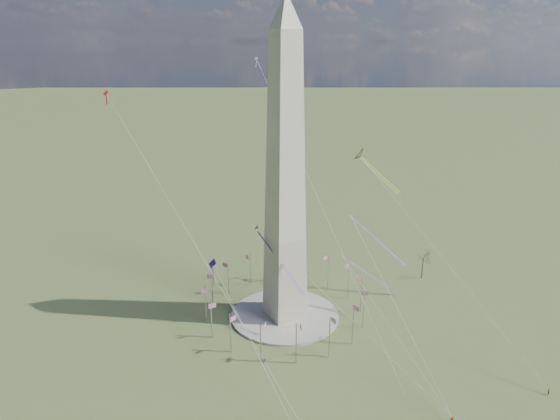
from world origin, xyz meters
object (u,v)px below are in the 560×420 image
person_east (548,392)px  kite_delta_black (362,157)px  tree_near (424,256)px  washington_monument (285,178)px

person_east → kite_delta_black: 89.76m
tree_near → kite_delta_black: size_ratio=0.75×
washington_monument → tree_near: bearing=-1.2°
washington_monument → person_east: 91.88m
tree_near → kite_delta_black: (-25.02, 9.24, 39.80)m
kite_delta_black → washington_monument: bearing=-13.5°
washington_monument → kite_delta_black: (35.54, 7.92, 1.14)m
person_east → kite_delta_black: bearing=-121.0°
washington_monument → kite_delta_black: size_ratio=5.79×
washington_monument → kite_delta_black: bearing=12.6°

